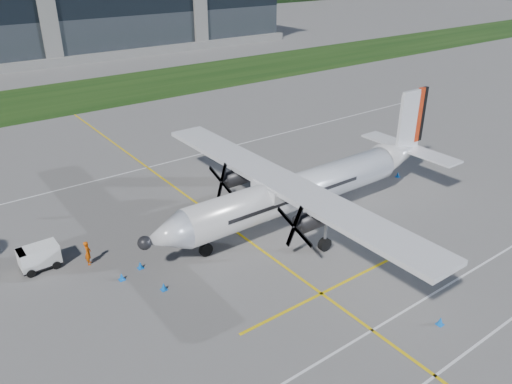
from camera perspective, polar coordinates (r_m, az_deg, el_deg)
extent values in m
plane|color=#5E5B59|center=(67.46, -22.70, 7.91)|extent=(400.00, 400.00, 0.00)
cube|color=#15330E|center=(75.00, -24.36, 9.29)|extent=(400.00, 18.00, 0.04)
cube|color=yellow|center=(41.90, -7.63, -0.66)|extent=(0.20, 70.00, 0.01)
imported|color=#F25907|center=(34.40, -18.69, -6.43)|extent=(0.82, 0.94, 1.94)
cone|color=blue|center=(31.22, -10.51, -10.56)|extent=(0.36, 0.36, 0.50)
cone|color=blue|center=(32.63, -15.11, -9.31)|extent=(0.36, 0.36, 0.50)
cone|color=blue|center=(33.42, -13.09, -8.13)|extent=(0.36, 0.36, 0.50)
cone|color=blue|center=(47.07, 15.90, 1.94)|extent=(0.36, 0.36, 0.50)
cone|color=blue|center=(30.03, 20.32, -13.66)|extent=(0.36, 0.36, 0.50)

